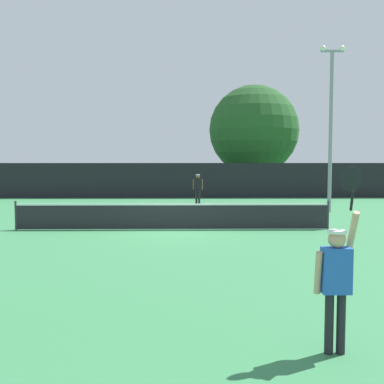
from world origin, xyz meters
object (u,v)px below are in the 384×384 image
Objects in this scene: light_pole at (331,118)px; parked_car_near at (144,182)px; large_tree at (254,130)px; player_serving at (337,272)px; player_receiving at (198,186)px; tennis_ball at (155,223)px.

light_pole is 1.82× the size of parked_car_near.
large_tree is (-1.70, 14.08, 0.26)m from light_pole.
large_tree is at bearing 83.86° from player_serving.
player_serving is 1.48× the size of player_receiving.
large_tree is at bearing 8.50° from parked_car_near.
player_serving is 0.30× the size of large_tree.
light_pole is at bearing 26.29° from tennis_ball.
player_serving is 13.10m from tennis_ball.
tennis_ball is 10.25m from light_pole.
player_serving reaches higher than tennis_ball.
tennis_ball is 0.01× the size of light_pole.
player_receiving reaches higher than tennis_ball.
parked_car_near reaches higher than tennis_ball.
player_receiving is at bearing -115.22° from large_tree.
parked_car_near is at bearing 126.46° from light_pole.
large_tree is at bearing -115.22° from player_receiving.
light_pole is at bearing -83.13° from large_tree.
player_receiving is (-1.31, 20.99, -0.06)m from player_serving.
player_receiving is at bearing 93.56° from player_serving.
player_serving is at bearing -106.68° from light_pole.
large_tree is (4.62, 9.80, 3.78)m from player_receiving.
player_receiving is 0.21× the size of light_pole.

